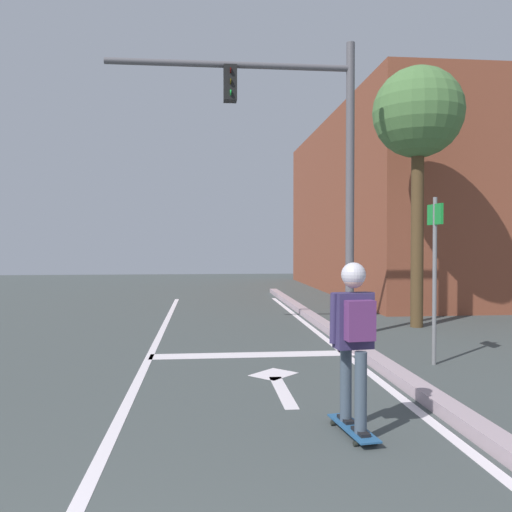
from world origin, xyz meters
TOP-DOWN VIEW (x-y plane):
  - lane_line_center at (-0.39, 6.00)m, footprint 0.12×20.00m
  - lane_line_curbside at (2.71, 6.00)m, footprint 0.12×20.00m
  - stop_bar at (1.24, 7.29)m, footprint 3.24×0.40m
  - lane_arrow_stem at (1.40, 5.16)m, footprint 0.16×1.40m
  - lane_arrow_head at (1.40, 6.01)m, footprint 0.71×0.71m
  - curb_strip at (2.96, 6.00)m, footprint 0.24×24.00m
  - skateboard at (1.83, 3.67)m, footprint 0.30×0.83m
  - skater at (1.84, 3.65)m, footprint 0.43×0.59m
  - traffic_signal_mast at (2.24, 8.79)m, footprint 4.62×0.34m
  - street_sign_post at (3.81, 6.35)m, footprint 0.06×0.44m
  - roadside_tree at (4.95, 9.77)m, footprint 1.90×1.90m
  - building_block at (10.54, 18.13)m, footprint 11.37×13.49m

SIDE VIEW (x-z plane):
  - lane_line_center at x=-0.39m, z-range 0.00..0.01m
  - lane_line_curbside at x=2.71m, z-range 0.00..0.01m
  - stop_bar at x=1.24m, z-range 0.00..0.01m
  - lane_arrow_stem at x=1.40m, z-range 0.00..0.01m
  - lane_arrow_head at x=1.40m, z-range 0.00..0.01m
  - skateboard at x=1.83m, z-range 0.02..0.10m
  - curb_strip at x=2.96m, z-range 0.00..0.14m
  - skater at x=1.84m, z-range 0.26..1.78m
  - street_sign_post at x=3.81m, z-range 0.36..2.81m
  - building_block at x=10.54m, z-range 0.00..6.25m
  - traffic_signal_mast at x=2.24m, z-range 0.93..6.49m
  - roadside_tree at x=4.95m, z-range 1.69..7.17m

